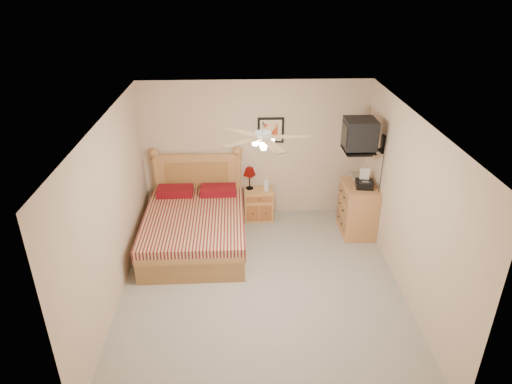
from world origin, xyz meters
TOP-DOWN VIEW (x-y plane):
  - floor at (0.00, 0.00)m, footprint 4.50×4.50m
  - ceiling at (0.00, 0.00)m, footprint 4.00×4.50m
  - wall_back at (0.00, 2.25)m, footprint 4.00×0.04m
  - wall_front at (0.00, -2.25)m, footprint 4.00×0.04m
  - wall_left at (-2.00, 0.00)m, footprint 0.04×4.50m
  - wall_right at (2.00, 0.00)m, footprint 0.04×4.50m
  - bed at (-1.04, 1.12)m, footprint 1.61×2.10m
  - nightstand at (0.05, 2.00)m, footprint 0.52×0.39m
  - table_lamp at (-0.11, 2.08)m, footprint 0.26×0.26m
  - lotion_bottle at (0.19, 1.98)m, footprint 0.11×0.11m
  - framed_picture at (0.27, 2.23)m, footprint 0.46×0.04m
  - dresser at (1.73, 1.45)m, footprint 0.53×0.76m
  - fax_machine at (1.77, 1.37)m, footprint 0.32×0.33m
  - magazine_lower at (1.66, 1.75)m, footprint 0.26×0.31m
  - magazine_upper at (1.67, 1.77)m, footprint 0.27×0.33m
  - wall_tv at (1.75, 1.34)m, footprint 0.56×0.46m
  - ceiling_fan at (0.00, -0.20)m, footprint 1.14×1.14m

SIDE VIEW (x-z plane):
  - floor at x=0.00m, z-range 0.00..0.00m
  - nightstand at x=0.05m, z-range 0.00..0.57m
  - dresser at x=1.73m, z-range 0.00..0.90m
  - bed at x=-1.04m, z-range 0.00..1.35m
  - lotion_bottle at x=0.19m, z-range 0.57..0.82m
  - table_lamp at x=-0.11m, z-range 0.57..0.98m
  - magazine_lower at x=1.66m, z-range 0.90..0.92m
  - magazine_upper at x=1.67m, z-range 0.92..0.95m
  - fax_machine at x=1.77m, z-range 0.90..1.20m
  - wall_back at x=0.00m, z-range 0.00..2.50m
  - wall_front at x=0.00m, z-range 0.00..2.50m
  - wall_left at x=-2.00m, z-range 0.00..2.50m
  - wall_right at x=2.00m, z-range 0.00..2.50m
  - framed_picture at x=0.27m, z-range 1.39..1.85m
  - wall_tv at x=1.75m, z-range 1.52..2.10m
  - ceiling_fan at x=0.00m, z-range 2.22..2.50m
  - ceiling at x=0.00m, z-range 2.48..2.52m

